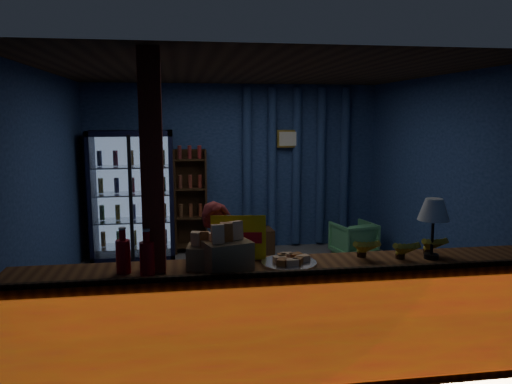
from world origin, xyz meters
TOP-DOWN VIEW (x-y plane):
  - ground at (0.00, 0.00)m, footprint 4.60×4.60m
  - room_walls at (0.00, 0.00)m, footprint 4.60×4.60m
  - counter at (0.00, -1.91)m, footprint 4.40×0.57m
  - support_post at (-1.05, -1.90)m, footprint 0.16×0.16m
  - beverage_cooler at (-1.55, 1.92)m, footprint 1.20×0.62m
  - bottle_shelf at (-0.70, 2.06)m, footprint 0.50×0.28m
  - curtain_folds at (1.00, 2.14)m, footprint 1.74×0.14m
  - framed_picture at (0.85, 2.10)m, footprint 0.36×0.04m
  - shopkeeper at (-0.54, -1.39)m, footprint 0.50×0.33m
  - green_chair at (1.72, 1.41)m, footprint 0.68×0.69m
  - side_table at (0.20, 1.37)m, footprint 0.55×0.42m
  - yellow_sign at (-0.39, -1.68)m, footprint 0.46×0.14m
  - soda_bottles at (-1.19, -1.96)m, footprint 0.29×0.19m
  - snack_box_left at (-0.51, -1.94)m, footprint 0.41×0.37m
  - snack_box_centre at (-0.67, -1.87)m, footprint 0.30×0.26m
  - pastry_tray at (-0.01, -1.90)m, footprint 0.44×0.44m
  - banana_bunches at (0.93, -1.85)m, footprint 0.85×0.32m
  - table_lamp at (1.18, -1.91)m, footprint 0.26×0.26m

SIDE VIEW (x-z plane):
  - ground at x=0.00m, z-range 0.00..0.00m
  - side_table at x=0.20m, z-range -0.05..0.53m
  - green_chair at x=1.72m, z-range 0.00..0.53m
  - counter at x=0.00m, z-range -0.02..0.97m
  - shopkeeper at x=-0.54m, z-range 0.00..1.37m
  - bottle_shelf at x=-0.70m, z-range -0.01..1.59m
  - beverage_cooler at x=-1.55m, z-range -0.02..1.88m
  - pastry_tray at x=-0.01m, z-range 0.94..1.01m
  - banana_bunches at x=0.93m, z-range 0.95..1.14m
  - snack_box_centre at x=-0.67m, z-range 0.91..1.19m
  - snack_box_left at x=-0.51m, z-range 0.90..1.26m
  - soda_bottles at x=-1.19m, z-range 0.92..1.26m
  - yellow_sign at x=-0.39m, z-range 0.95..1.31m
  - support_post at x=-1.05m, z-range 0.00..2.60m
  - curtain_folds at x=1.00m, z-range 0.05..2.55m
  - table_lamp at x=1.18m, z-range 1.09..1.59m
  - room_walls at x=0.00m, z-range -0.73..3.87m
  - framed_picture at x=0.85m, z-range 1.61..1.89m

